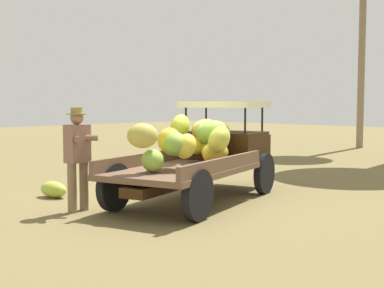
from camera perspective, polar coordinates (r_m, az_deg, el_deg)
ground_plane at (r=9.96m, az=0.43°, el=-6.00°), size 60.00×60.00×0.00m
truck at (r=9.82m, az=1.55°, el=-0.69°), size 4.66×2.69×1.85m
farmer at (r=8.87m, az=-12.42°, el=-0.93°), size 0.52×0.48×1.75m
loose_banana_bunch at (r=10.39m, az=-14.95°, el=-4.84°), size 0.44×0.69×0.33m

